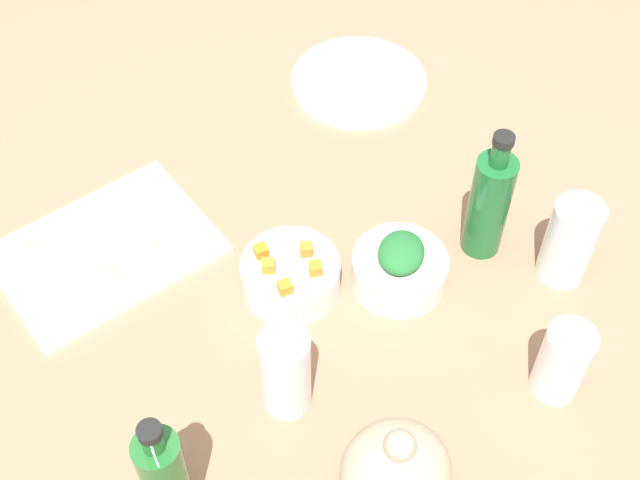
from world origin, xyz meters
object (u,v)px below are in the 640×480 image
object	(u,v)px
drinking_glass_2	(563,362)
cutting_board	(106,251)
drinking_glass_1	(570,241)
bottle_1	(165,478)
teapot	(395,472)
bowl_carrots	(291,276)
plate_tofu	(359,81)
bowl_greens	(399,270)
bottle_0	(489,203)
drinking_glass_0	(285,372)

from	to	relation	value
drinking_glass_2	cutting_board	bearing A→B (deg)	-56.93
cutting_board	drinking_glass_1	size ratio (longest dim) A/B	2.22
bottle_1	teapot	bearing A→B (deg)	147.53
bottle_1	bowl_carrots	bearing A→B (deg)	-149.07
plate_tofu	bowl_greens	xyz separation A→B (cm)	(22.67, 37.25, 1.94)
cutting_board	plate_tofu	size ratio (longest dim) A/B	1.28
bowl_carrots	drinking_glass_1	distance (cm)	39.87
cutting_board	bottle_1	size ratio (longest dim) A/B	1.46
cutting_board	bottle_1	xyz separation A→B (cm)	(12.35, 40.20, 8.58)
plate_tofu	bottle_1	size ratio (longest dim) A/B	1.13
cutting_board	drinking_glass_1	bearing A→B (deg)	139.84
cutting_board	drinking_glass_2	xyz separation A→B (cm)	(-36.57, 56.16, 5.53)
bottle_0	drinking_glass_1	xyz separation A→B (cm)	(-5.90, 10.74, -2.51)
bowl_greens	cutting_board	bearing A→B (deg)	-44.09
bottle_1	drinking_glass_1	world-z (taller)	bottle_1
bowl_greens	bottle_0	world-z (taller)	bottle_0
plate_tofu	drinking_glass_0	distance (cm)	64.03
drinking_glass_0	bottle_0	bearing A→B (deg)	-174.78
bowl_greens	drinking_glass_1	xyz separation A→B (cm)	(-20.14, 13.07, 4.39)
teapot	drinking_glass_0	xyz separation A→B (cm)	(2.81, -18.13, 1.31)
drinking_glass_1	drinking_glass_2	distance (cm)	19.63
plate_tofu	drinking_glass_1	world-z (taller)	drinking_glass_1
bowl_carrots	bowl_greens	bearing A→B (deg)	146.33
bowl_carrots	drinking_glass_1	xyz separation A→B (cm)	(-33.15, 21.73, 4.34)
teapot	drinking_glass_1	world-z (taller)	teapot
plate_tofu	drinking_glass_1	bearing A→B (deg)	87.12
bottle_1	drinking_glass_2	distance (cm)	51.55
cutting_board	teapot	xyz separation A→B (cm)	(-9.97, 54.40, 5.24)
bowl_carrots	bottle_0	size ratio (longest dim) A/B	0.63
plate_tofu	bottle_0	distance (cm)	41.42
bowl_carrots	drinking_glass_0	bearing A→B (deg)	52.22
bowl_greens	bottle_0	bearing A→B (deg)	170.72
bottle_1	drinking_glass_2	size ratio (longest dim) A/B	1.75
cutting_board	bowl_carrots	distance (cm)	28.58
cutting_board	bottle_1	bearing A→B (deg)	72.92
bowl_carrots	drinking_glass_2	xyz separation A→B (cm)	(-18.16, 34.39, 3.45)
cutting_board	bowl_greens	world-z (taller)	bowl_greens
bottle_1	drinking_glass_1	bearing A→B (deg)	177.04
bowl_greens	drinking_glass_1	world-z (taller)	drinking_glass_1
plate_tofu	bowl_carrots	xyz separation A→B (cm)	(35.68, 28.58, 1.99)
bowl_greens	teapot	bearing A→B (deg)	48.18
teapot	drinking_glass_2	xyz separation A→B (cm)	(-26.60, 1.76, 0.29)
bottle_1	drinking_glass_0	distance (cm)	20.00
bowl_greens	drinking_glass_1	bearing A→B (deg)	147.02
bowl_greens	plate_tofu	bearing A→B (deg)	-121.33
drinking_glass_1	drinking_glass_2	bearing A→B (deg)	40.19
plate_tofu	bottle_0	world-z (taller)	bottle_0
plate_tofu	teapot	world-z (taller)	teapot
teapot	bottle_0	size ratio (longest dim) A/B	0.67
drinking_glass_1	cutting_board	bearing A→B (deg)	-40.16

